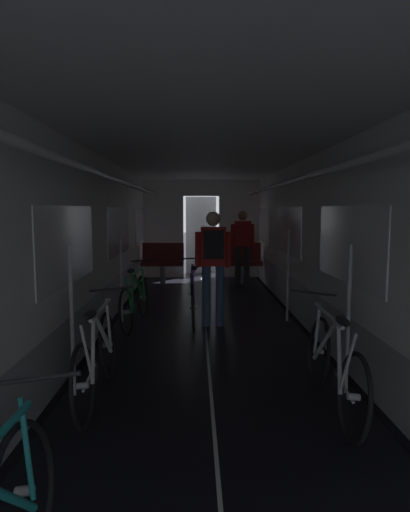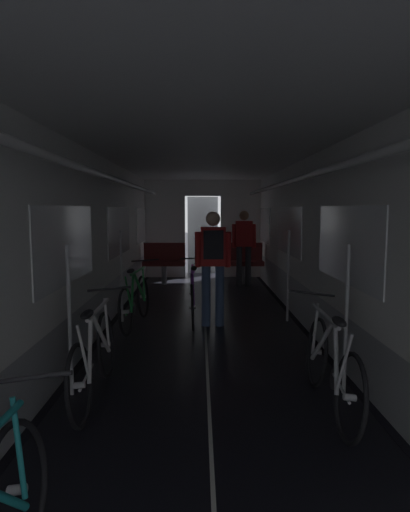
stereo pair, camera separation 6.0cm
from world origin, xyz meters
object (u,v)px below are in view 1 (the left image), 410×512
(bench_seat_far_left, at_px, (163,259))
(person_cyclist_aisle, at_px, (213,258))
(bicycle_silver, at_px, (334,366))
(bicycle_green, at_px, (135,301))
(bicycle_purple_in_aisle, at_px, (192,297))
(person_standing_near_bench, at_px, (243,243))
(bench_seat_far_right, at_px, (240,259))
(bicycle_white, at_px, (97,358))

(bench_seat_far_left, bearing_deg, person_cyclist_aisle, -74.44)
(bench_seat_far_left, distance_m, bicycle_silver, 6.59)
(bicycle_green, distance_m, bicycle_purple_in_aisle, 0.87)
(person_standing_near_bench, bearing_deg, bench_seat_far_right, 90.41)
(bench_seat_far_left, height_order, bicycle_silver, bench_seat_far_left)
(bench_seat_far_left, distance_m, bicycle_white, 6.05)
(bicycle_green, xyz_separation_m, person_cyclist_aisle, (1.14, -0.03, 0.63))
(bicycle_silver, relative_size, bicycle_purple_in_aisle, 1.00)
(bicycle_white, height_order, person_standing_near_bench, person_standing_near_bench)
(bicycle_silver, relative_size, person_cyclist_aisle, 1.00)
(person_standing_near_bench, bearing_deg, bicycle_purple_in_aisle, -109.97)
(bicycle_green, relative_size, person_standing_near_bench, 1.00)
(bench_seat_far_right, height_order, person_standing_near_bench, person_standing_near_bench)
(bench_seat_far_left, distance_m, bicycle_purple_in_aisle, 3.46)
(bicycle_silver, relative_size, bicycle_white, 1.00)
(bicycle_white, xyz_separation_m, bicycle_purple_in_aisle, (0.84, 2.67, 0.00))
(bench_seat_far_left, bearing_deg, bicycle_white, -91.25)
(person_cyclist_aisle, distance_m, bicycle_purple_in_aisle, 0.75)
(bench_seat_far_right, relative_size, bicycle_white, 0.58)
(bicycle_green, bearing_deg, person_standing_near_bench, 59.26)
(bench_seat_far_left, xyz_separation_m, person_standing_near_bench, (1.80, -0.38, 0.41))
(person_cyclist_aisle, bearing_deg, bench_seat_far_left, 105.56)
(bicycle_white, relative_size, bicycle_purple_in_aisle, 1.00)
(bench_seat_far_left, height_order, bicycle_purple_in_aisle, bench_seat_far_left)
(bicycle_silver, distance_m, person_standing_near_bench, 5.95)
(bench_seat_far_left, xyz_separation_m, bench_seat_far_right, (1.80, 0.00, 0.00))
(bench_seat_far_right, distance_m, bicycle_white, 6.35)
(bench_seat_far_right, bearing_deg, bicycle_green, -118.02)
(bench_seat_far_left, distance_m, person_standing_near_bench, 1.89)
(bench_seat_far_right, height_order, person_cyclist_aisle, person_cyclist_aisle)
(bicycle_white, bearing_deg, bicycle_silver, -6.69)
(bench_seat_far_right, relative_size, bicycle_purple_in_aisle, 0.58)
(bicycle_green, height_order, bicycle_white, same)
(bench_seat_far_left, xyz_separation_m, person_cyclist_aisle, (1.02, -3.65, 0.45))
(bicycle_silver, bearing_deg, bench_seat_far_right, 91.29)
(bicycle_white, xyz_separation_m, person_standing_near_bench, (1.93, 5.67, 0.59))
(person_standing_near_bench, bearing_deg, person_cyclist_aisle, -103.51)
(bicycle_purple_in_aisle, bearing_deg, bicycle_silver, -67.07)
(bench_seat_far_right, distance_m, person_standing_near_bench, 0.55)
(bench_seat_far_right, xyz_separation_m, person_standing_near_bench, (0.00, -0.38, 0.41))
(bicycle_white, xyz_separation_m, person_cyclist_aisle, (1.15, 2.40, 0.63))
(bench_seat_far_right, height_order, bicycle_purple_in_aisle, bench_seat_far_right)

